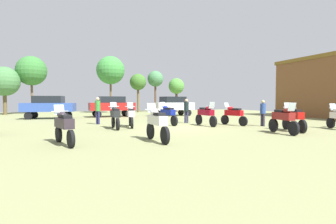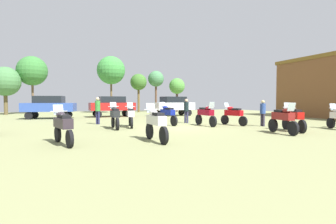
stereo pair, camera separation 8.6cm
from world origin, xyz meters
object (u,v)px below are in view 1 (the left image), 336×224
(car_2, at_px, (173,105))
(car_3, at_px, (49,105))
(motorcycle_1, at_px, (283,118))
(tree_6, at_px, (31,71))
(person_2, at_px, (186,109))
(motorcycle_6, at_px, (233,114))
(person_1, at_px, (98,108))
(motorcycle_13, at_px, (131,115))
(tree_1, at_px, (138,82))
(tree_3, at_px, (111,70))
(tree_5, at_px, (155,79))
(motorcycle_10, at_px, (168,114))
(car_1, at_px, (112,105))
(tree_4, at_px, (176,87))
(motorcycle_7, at_px, (157,123))
(motorcycle_9, at_px, (294,117))
(person_3, at_px, (263,111))
(motorcycle_2, at_px, (115,116))
(tree_2, at_px, (4,82))
(motorcycle_12, at_px, (206,114))

(car_2, distance_m, car_3, 11.76)
(motorcycle_1, height_order, tree_6, tree_6)
(person_2, bearing_deg, motorcycle_6, 177.43)
(car_3, height_order, person_1, car_3)
(motorcycle_13, bearing_deg, person_1, 130.94)
(car_3, bearing_deg, tree_1, -34.78)
(person_1, relative_size, tree_3, 0.25)
(tree_5, xyz_separation_m, tree_6, (-15.56, -0.50, 0.51))
(car_2, bearing_deg, motorcycle_13, 136.44)
(person_1, distance_m, tree_1, 18.70)
(tree_6, bearing_deg, motorcycle_10, -61.74)
(tree_1, bearing_deg, tree_3, -161.96)
(tree_1, bearing_deg, car_1, -118.05)
(motorcycle_1, distance_m, tree_1, 25.65)
(tree_4, distance_m, tree_5, 3.17)
(motorcycle_10, bearing_deg, tree_3, 80.54)
(motorcycle_7, bearing_deg, car_1, 84.37)
(motorcycle_9, bearing_deg, tree_4, 99.88)
(motorcycle_7, bearing_deg, person_3, 20.11)
(motorcycle_1, xyz_separation_m, car_2, (0.33, 15.50, 0.43))
(motorcycle_9, distance_m, motorcycle_10, 7.42)
(motorcycle_13, height_order, person_1, person_1)
(motorcycle_7, xyz_separation_m, tree_4, (11.06, 25.11, 2.85))
(car_3, bearing_deg, motorcycle_10, -128.79)
(person_3, distance_m, tree_1, 22.40)
(tree_3, relative_size, tree_6, 1.05)
(motorcycle_10, distance_m, car_2, 10.25)
(tree_5, bearing_deg, car_1, -128.49)
(car_2, xyz_separation_m, tree_6, (-14.27, 9.58, 3.93))
(person_2, bearing_deg, motorcycle_10, 75.64)
(person_3, xyz_separation_m, tree_1, (-2.54, 22.04, 3.12))
(motorcycle_10, relative_size, car_2, 0.47)
(car_1, bearing_deg, motorcycle_13, 174.08)
(motorcycle_9, bearing_deg, motorcycle_2, 170.31)
(motorcycle_13, distance_m, tree_3, 19.09)
(car_2, relative_size, tree_2, 0.84)
(motorcycle_7, relative_size, person_1, 1.22)
(person_1, relative_size, person_2, 1.07)
(motorcycle_2, distance_m, tree_4, 23.35)
(tree_6, bearing_deg, motorcycle_1, -60.94)
(motorcycle_13, relative_size, car_3, 0.50)
(motorcycle_9, relative_size, motorcycle_12, 0.96)
(motorcycle_2, height_order, tree_6, tree_6)
(car_2, relative_size, tree_4, 0.95)
(tree_1, bearing_deg, person_2, -93.14)
(person_1, relative_size, tree_2, 0.34)
(motorcycle_7, relative_size, motorcycle_10, 1.06)
(motorcycle_7, xyz_separation_m, motorcycle_9, (7.78, 0.79, 0.00))
(motorcycle_6, xyz_separation_m, tree_2, (-16.83, 19.52, 3.00))
(motorcycle_12, height_order, car_1, car_1)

